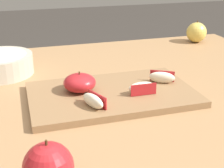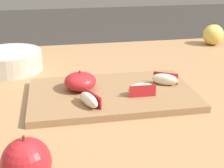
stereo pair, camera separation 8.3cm
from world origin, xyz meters
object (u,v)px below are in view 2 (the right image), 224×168
(apple_wedge_near_knife, at_px, (141,89))
(ceramic_fruit_bowl, at_px, (10,60))
(cutting_board, at_px, (112,94))
(whole_apple_golden, at_px, (213,35))
(apple_wedge_front, at_px, (165,79))
(apple_wedge_back, at_px, (89,100))
(whole_apple_crimson, at_px, (26,162))
(apple_half_skin_up, at_px, (80,81))

(apple_wedge_near_knife, distance_m, ceramic_fruit_bowl, 0.45)
(cutting_board, height_order, whole_apple_golden, whole_apple_golden)
(cutting_board, bearing_deg, ceramic_fruit_bowl, 136.45)
(cutting_board, relative_size, whole_apple_golden, 4.68)
(apple_wedge_front, height_order, ceramic_fruit_bowl, ceramic_fruit_bowl)
(apple_wedge_back, bearing_deg, apple_wedge_front, 23.36)
(apple_wedge_near_knife, height_order, apple_wedge_front, same)
(apple_wedge_back, height_order, apple_wedge_near_knife, same)
(apple_wedge_back, distance_m, whole_apple_crimson, 0.26)
(apple_wedge_back, bearing_deg, whole_apple_golden, 42.03)
(apple_wedge_near_knife, xyz_separation_m, whole_apple_golden, (0.42, 0.46, 0.01))
(cutting_board, bearing_deg, apple_wedge_front, 7.21)
(apple_half_skin_up, bearing_deg, apple_wedge_near_knife, -22.85)
(apple_wedge_front, bearing_deg, apple_wedge_near_knife, -145.77)
(apple_wedge_back, bearing_deg, cutting_board, 47.80)
(apple_wedge_back, distance_m, whole_apple_golden, 0.75)
(whole_apple_crimson, bearing_deg, ceramic_fruit_bowl, 98.19)
(apple_wedge_near_knife, relative_size, whole_apple_crimson, 0.80)
(apple_half_skin_up, relative_size, whole_apple_crimson, 0.93)
(whole_apple_crimson, bearing_deg, apple_wedge_back, 61.10)
(apple_half_skin_up, distance_m, ceramic_fruit_bowl, 0.31)
(apple_wedge_near_knife, bearing_deg, apple_half_skin_up, 157.15)
(cutting_board, xyz_separation_m, ceramic_fruit_bowl, (-0.28, 0.26, 0.02))
(apple_wedge_front, bearing_deg, cutting_board, -172.79)
(whole_apple_crimson, xyz_separation_m, whole_apple_golden, (0.68, 0.73, 0.00))
(apple_wedge_near_knife, bearing_deg, apple_wedge_front, 34.23)
(apple_wedge_front, xyz_separation_m, ceramic_fruit_bowl, (-0.42, 0.24, 0.00))
(cutting_board, relative_size, apple_half_skin_up, 5.08)
(apple_half_skin_up, bearing_deg, whole_apple_golden, 35.29)
(apple_wedge_front, bearing_deg, whole_apple_golden, 50.04)
(cutting_board, height_order, ceramic_fruit_bowl, ceramic_fruit_bowl)
(whole_apple_crimson, bearing_deg, apple_wedge_near_knife, 45.84)
(cutting_board, distance_m, ceramic_fruit_bowl, 0.38)
(cutting_board, distance_m, whole_apple_golden, 0.65)
(apple_wedge_back, height_order, whole_apple_golden, whole_apple_golden)
(whole_apple_crimson, height_order, ceramic_fruit_bowl, whole_apple_crimson)
(apple_wedge_back, distance_m, apple_wedge_near_knife, 0.14)
(apple_wedge_front, bearing_deg, whole_apple_crimson, -136.50)
(apple_half_skin_up, bearing_deg, ceramic_fruit_bowl, 130.00)
(whole_apple_golden, relative_size, ceramic_fruit_bowl, 0.45)
(apple_wedge_back, bearing_deg, apple_half_skin_up, 96.34)
(whole_apple_golden, bearing_deg, whole_apple_crimson, -133.02)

